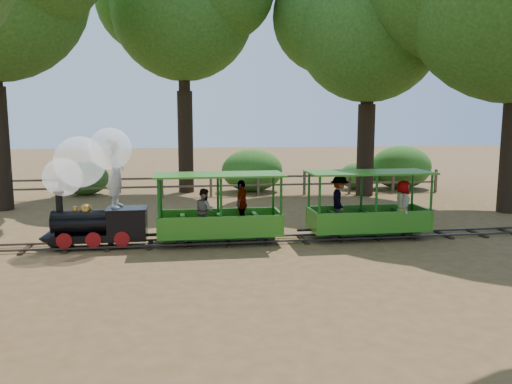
{
  "coord_description": "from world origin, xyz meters",
  "views": [
    {
      "loc": [
        -2.1,
        -12.65,
        3.18
      ],
      "look_at": [
        -0.19,
        0.5,
        1.25
      ],
      "focal_mm": 35.0,
      "sensor_mm": 36.0,
      "label": 1
    }
  ],
  "objects": [
    {
      "name": "ground",
      "position": [
        0.0,
        0.0,
        0.0
      ],
      "size": [
        90.0,
        90.0,
        0.0
      ],
      "primitive_type": "plane",
      "color": "#8A603B",
      "rests_on": "ground"
    },
    {
      "name": "track",
      "position": [
        0.0,
        0.0,
        0.07
      ],
      "size": [
        22.0,
        1.0,
        0.1
      ],
      "color": "#3F3D3A",
      "rests_on": "ground"
    },
    {
      "name": "locomotive",
      "position": [
        -4.41,
        0.08,
        1.72
      ],
      "size": [
        2.66,
        1.25,
        3.06
      ],
      "color": "black",
      "rests_on": "ground"
    },
    {
      "name": "carriage_front",
      "position": [
        -1.17,
        0.02,
        0.76
      ],
      "size": [
        3.3,
        1.37,
        1.72
      ],
      "color": "#337D1B",
      "rests_on": "track"
    },
    {
      "name": "carriage_rear",
      "position": [
        2.71,
        0.03,
        0.82
      ],
      "size": [
        3.3,
        1.44,
        1.72
      ],
      "color": "#337D1B",
      "rests_on": "track"
    },
    {
      "name": "oak_nc",
      "position": [
        -2.03,
        9.58,
        8.14
      ],
      "size": [
        7.56,
        6.65,
        10.87
      ],
      "color": "#2D2116",
      "rests_on": "ground"
    },
    {
      "name": "oak_ne",
      "position": [
        5.47,
        7.58,
        7.21
      ],
      "size": [
        7.57,
        6.66,
        9.95
      ],
      "color": "#2D2116",
      "rests_on": "ground"
    },
    {
      "name": "fence",
      "position": [
        0.0,
        8.0,
        0.58
      ],
      "size": [
        18.1,
        0.1,
        1.0
      ],
      "color": "brown",
      "rests_on": "ground"
    },
    {
      "name": "shrub_west",
      "position": [
        -6.3,
        9.3,
        0.71
      ],
      "size": [
        2.04,
        1.57,
        1.41
      ],
      "primitive_type": "ellipsoid",
      "color": "#2D6B1E",
      "rests_on": "ground"
    },
    {
      "name": "shrub_mid_w",
      "position": [
        0.92,
        9.3,
        0.95
      ],
      "size": [
        2.73,
        2.1,
        1.89
      ],
      "primitive_type": "ellipsoid",
      "color": "#2D6B1E",
      "rests_on": "ground"
    },
    {
      "name": "shrub_mid_e",
      "position": [
        5.86,
        9.3,
        0.62
      ],
      "size": [
        1.78,
        1.37,
        1.23
      ],
      "primitive_type": "ellipsoid",
      "color": "#2D6B1E",
      "rests_on": "ground"
    },
    {
      "name": "shrub_east",
      "position": [
        7.93,
        9.3,
        1.0
      ],
      "size": [
        2.88,
        2.22,
        2.0
      ],
      "primitive_type": "ellipsoid",
      "color": "#2D6B1E",
      "rests_on": "ground"
    }
  ]
}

